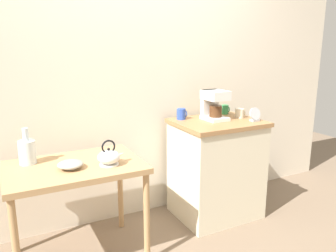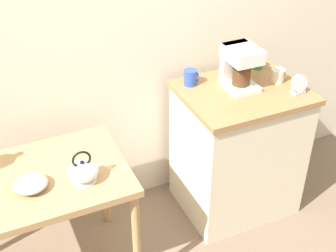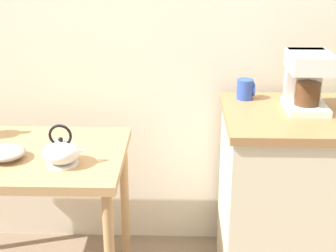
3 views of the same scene
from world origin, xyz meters
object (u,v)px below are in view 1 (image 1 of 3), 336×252
at_px(bowl_stoneware, 70,164).
at_px(coffee_maker, 214,104).
at_px(teakettle, 109,157).
at_px(mug_small_cream, 240,113).
at_px(table_clock, 255,115).
at_px(mug_tall_green, 225,109).
at_px(mug_blue, 181,114).
at_px(glass_carafe_vase, 27,151).

relative_size(bowl_stoneware, coffee_maker, 0.65).
height_order(teakettle, mug_small_cream, mug_small_cream).
relative_size(bowl_stoneware, table_clock, 1.42).
bearing_deg(mug_tall_green, bowl_stoneware, -166.17).
distance_m(coffee_maker, mug_blue, 0.30).
xyz_separation_m(mug_small_cream, table_clock, (0.02, -0.17, 0.01)).
bearing_deg(mug_tall_green, mug_small_cream, -86.32).
bearing_deg(teakettle, coffee_maker, 14.55).
bearing_deg(bowl_stoneware, mug_tall_green, 13.83).
xyz_separation_m(glass_carafe_vase, mug_blue, (1.29, 0.12, 0.12)).
bearing_deg(mug_blue, mug_small_cream, -20.10).
xyz_separation_m(bowl_stoneware, mug_tall_green, (1.54, 0.38, 0.18)).
height_order(glass_carafe_vase, coffee_maker, coffee_maker).
distance_m(bowl_stoneware, mug_tall_green, 1.60).
bearing_deg(coffee_maker, mug_tall_green, 32.41).
bearing_deg(bowl_stoneware, mug_small_cream, 6.43).
xyz_separation_m(glass_carafe_vase, coffee_maker, (1.54, -0.01, 0.22)).
xyz_separation_m(mug_tall_green, mug_blue, (-0.49, -0.02, 0.00)).
relative_size(coffee_maker, mug_tall_green, 2.97).
bearing_deg(mug_tall_green, teakettle, -161.76).
relative_size(mug_blue, table_clock, 0.81).
bearing_deg(table_clock, coffee_maker, 140.88).
bearing_deg(glass_carafe_vase, bowl_stoneware, -44.81).
relative_size(teakettle, glass_carafe_vase, 0.75).
xyz_separation_m(teakettle, glass_carafe_vase, (-0.50, 0.28, 0.03)).
height_order(bowl_stoneware, coffee_maker, coffee_maker).
bearing_deg(teakettle, mug_blue, 26.89).
distance_m(bowl_stoneware, table_clock, 1.59).
distance_m(mug_blue, table_clock, 0.64).
distance_m(glass_carafe_vase, mug_tall_green, 1.79).
xyz_separation_m(bowl_stoneware, glass_carafe_vase, (-0.24, 0.24, 0.06)).
bearing_deg(coffee_maker, mug_small_cream, -11.61).
xyz_separation_m(mug_tall_green, mug_small_cream, (0.01, -0.20, -0.00)).
distance_m(teakettle, glass_carafe_vase, 0.57).
distance_m(bowl_stoneware, teakettle, 0.26).
height_order(teakettle, table_clock, table_clock).
height_order(teakettle, coffee_maker, coffee_maker).
relative_size(mug_small_cream, table_clock, 0.75).
bearing_deg(mug_small_cream, coffee_maker, 168.39).
relative_size(glass_carafe_vase, table_clock, 2.12).
height_order(mug_tall_green, mug_small_cream, mug_tall_green).
relative_size(mug_tall_green, mug_small_cream, 0.97).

